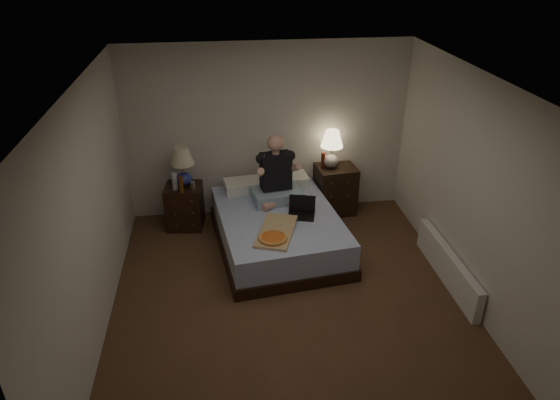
{
  "coord_description": "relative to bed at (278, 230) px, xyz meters",
  "views": [
    {
      "loc": [
        -0.7,
        -4.42,
        3.7
      ],
      "look_at": [
        0.0,
        0.9,
        0.85
      ],
      "focal_mm": 32.0,
      "sensor_mm": 36.0,
      "label": 1
    }
  ],
  "objects": [
    {
      "name": "radiator",
      "position": [
        1.92,
        -1.01,
        -0.05
      ],
      "size": [
        0.1,
        1.6,
        0.4
      ],
      "primitive_type": "cube",
      "color": "silver",
      "rests_on": "floor"
    },
    {
      "name": "bed",
      "position": [
        0.0,
        0.0,
        0.0
      ],
      "size": [
        1.72,
        2.15,
        0.5
      ],
      "primitive_type": "cube",
      "rotation": [
        0.0,
        0.0,
        0.12
      ],
      "color": "#5F77BE",
      "rests_on": "floor"
    },
    {
      "name": "person",
      "position": [
        0.03,
        0.37,
        0.71
      ],
      "size": [
        0.73,
        0.61,
        0.93
      ],
      "primitive_type": null,
      "rotation": [
        0.0,
        0.0,
        0.15
      ],
      "color": "black",
      "rests_on": "bed"
    },
    {
      "name": "beer_bottle_right",
      "position": [
        0.76,
        0.86,
        0.59
      ],
      "size": [
        0.06,
        0.06,
        0.23
      ],
      "primitive_type": "cylinder",
      "color": "#50170B",
      "rests_on": "nightstand_right"
    },
    {
      "name": "nightstand_right",
      "position": [
        0.96,
        0.87,
        0.12
      ],
      "size": [
        0.61,
        0.56,
        0.73
      ],
      "primitive_type": "cube",
      "rotation": [
        0.0,
        0.0,
        0.1
      ],
      "color": "black",
      "rests_on": "floor"
    },
    {
      "name": "lamp_right",
      "position": [
        0.88,
        0.87,
        0.76
      ],
      "size": [
        0.34,
        0.34,
        0.56
      ],
      "primitive_type": null,
      "rotation": [
        0.0,
        0.0,
        0.06
      ],
      "color": "#97968F",
      "rests_on": "nightstand_right"
    },
    {
      "name": "nightstand_left",
      "position": [
        -1.24,
        0.7,
        0.07
      ],
      "size": [
        0.54,
        0.5,
        0.64
      ],
      "primitive_type": "cube",
      "rotation": [
        0.0,
        0.0,
        -0.12
      ],
      "color": "black",
      "rests_on": "floor"
    },
    {
      "name": "beer_bottle_left",
      "position": [
        -1.25,
        0.51,
        0.5
      ],
      "size": [
        0.06,
        0.06,
        0.23
      ],
      "primitive_type": "cylinder",
      "color": "#592F0C",
      "rests_on": "nightstand_left"
    },
    {
      "name": "floor",
      "position": [
        -0.01,
        -1.18,
        -0.25
      ],
      "size": [
        4.0,
        4.5,
        0.0
      ],
      "primitive_type": "cube",
      "color": "brown",
      "rests_on": "ground"
    },
    {
      "name": "laptop",
      "position": [
        0.28,
        -0.11,
        0.37
      ],
      "size": [
        0.4,
        0.36,
        0.24
      ],
      "primitive_type": null,
      "rotation": [
        0.0,
        0.0,
        -0.26
      ],
      "color": "black",
      "rests_on": "bed"
    },
    {
      "name": "wall_left",
      "position": [
        -2.01,
        -1.18,
        1.0
      ],
      "size": [
        0.0,
        4.5,
        2.5
      ],
      "primitive_type": "cube",
      "rotation": [
        1.57,
        0.0,
        1.57
      ],
      "color": "beige",
      "rests_on": "ground"
    },
    {
      "name": "ceiling",
      "position": [
        -0.01,
        -1.18,
        2.25
      ],
      "size": [
        4.0,
        4.5,
        0.0
      ],
      "primitive_type": "cube",
      "rotation": [
        3.14,
        0.0,
        0.0
      ],
      "color": "white",
      "rests_on": "ground"
    },
    {
      "name": "pizza_box",
      "position": [
        -0.15,
        -0.65,
        0.29
      ],
      "size": [
        0.63,
        0.85,
        0.08
      ],
      "primitive_type": null,
      "rotation": [
        0.0,
        0.0,
        -0.33
      ],
      "color": "tan",
      "rests_on": "bed"
    },
    {
      "name": "soda_can",
      "position": [
        -1.1,
        0.61,
        0.44
      ],
      "size": [
        0.07,
        0.07,
        0.1
      ],
      "primitive_type": "cylinder",
      "color": "#ABACA7",
      "rests_on": "nightstand_left"
    },
    {
      "name": "water_bottle",
      "position": [
        -1.34,
        0.61,
        0.51
      ],
      "size": [
        0.07,
        0.07,
        0.25
      ],
      "primitive_type": "cylinder",
      "color": "silver",
      "rests_on": "nightstand_left"
    },
    {
      "name": "wall_right",
      "position": [
        1.99,
        -1.18,
        1.0
      ],
      "size": [
        0.0,
        4.5,
        2.5
      ],
      "primitive_type": "cube",
      "rotation": [
        1.57,
        0.0,
        -1.57
      ],
      "color": "beige",
      "rests_on": "ground"
    },
    {
      "name": "lamp_left",
      "position": [
        -1.22,
        0.73,
        0.67
      ],
      "size": [
        0.34,
        0.34,
        0.56
      ],
      "primitive_type": null,
      "rotation": [
        0.0,
        0.0,
        -0.07
      ],
      "color": "navy",
      "rests_on": "nightstand_left"
    },
    {
      "name": "wall_front",
      "position": [
        -0.01,
        -3.43,
        1.0
      ],
      "size": [
        4.0,
        0.0,
        2.5
      ],
      "primitive_type": "cube",
      "rotation": [
        -1.57,
        0.0,
        0.0
      ],
      "color": "beige",
      "rests_on": "ground"
    },
    {
      "name": "wall_back",
      "position": [
        -0.01,
        1.07,
        1.0
      ],
      "size": [
        4.0,
        0.0,
        2.5
      ],
      "primitive_type": "cube",
      "rotation": [
        1.57,
        0.0,
        0.0
      ],
      "color": "beige",
      "rests_on": "ground"
    }
  ]
}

